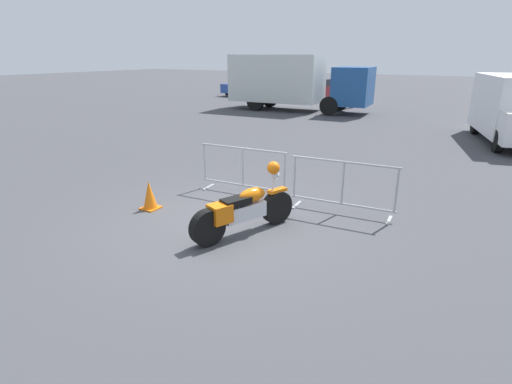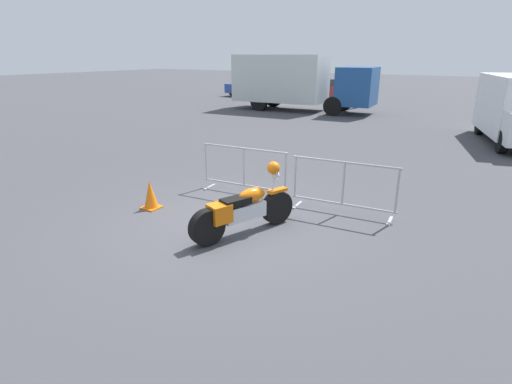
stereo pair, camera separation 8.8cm
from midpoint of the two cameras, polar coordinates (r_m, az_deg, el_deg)
ground_plane at (r=7.57m, az=-3.77°, el=-4.30°), size 120.00×120.00×0.00m
motorcycle at (r=6.93m, az=-1.36°, el=-2.43°), size 0.93×2.04×1.20m
crowd_barrier_near at (r=8.91m, az=-1.46°, el=3.14°), size 2.10×0.58×1.07m
crowd_barrier_far at (r=7.96m, az=12.66°, el=0.70°), size 2.10×0.58×1.07m
box_truck at (r=22.82m, az=5.78°, el=15.59°), size 7.84×2.80×2.98m
parked_car_blue at (r=31.83m, az=-0.84°, el=14.94°), size 2.15×4.17×1.36m
parked_car_black at (r=30.35m, az=4.16°, el=14.86°), size 2.41×4.70×1.52m
parked_car_maroon at (r=28.69m, az=9.26°, el=14.26°), size 2.17×4.21×1.37m
pedestrian at (r=24.56m, az=14.33°, el=13.68°), size 0.44×0.44×1.69m
traffic_cone at (r=8.39m, az=-14.55°, el=-0.40°), size 0.34×0.34×0.59m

